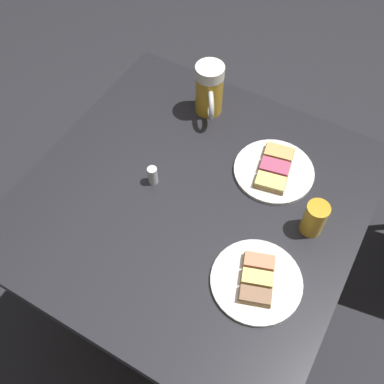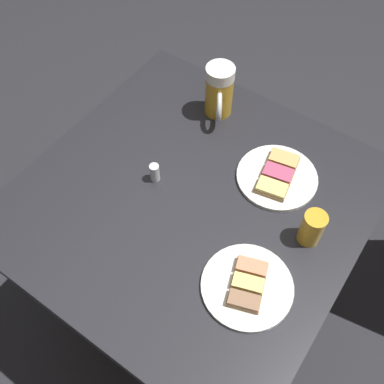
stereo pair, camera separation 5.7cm
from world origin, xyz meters
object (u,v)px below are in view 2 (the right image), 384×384
(plate_near, at_px, (247,286))
(beer_mug, at_px, (219,92))
(beer_glass_small, at_px, (312,228))
(plate_far, at_px, (277,176))
(salt_shaker, at_px, (155,173))

(plate_near, xyz_separation_m, beer_mug, (0.42, 0.35, 0.07))
(plate_near, bearing_deg, beer_glass_small, -16.04)
(beer_mug, bearing_deg, beer_glass_small, -119.37)
(plate_near, xyz_separation_m, plate_far, (0.30, 0.09, 0.00))
(plate_far, distance_m, beer_mug, 0.29)
(beer_glass_small, bearing_deg, beer_mug, 60.63)
(plate_near, distance_m, salt_shaker, 0.37)
(plate_far, xyz_separation_m, salt_shaker, (-0.18, 0.26, 0.02))
(plate_far, xyz_separation_m, beer_mug, (0.11, 0.26, 0.07))
(plate_far, height_order, salt_shaker, salt_shaker)
(beer_mug, xyz_separation_m, salt_shaker, (-0.30, 0.00, -0.05))
(beer_glass_small, height_order, salt_shaker, beer_glass_small)
(plate_near, relative_size, beer_glass_small, 2.21)
(plate_near, distance_m, beer_glass_small, 0.20)
(salt_shaker, bearing_deg, plate_far, -54.80)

